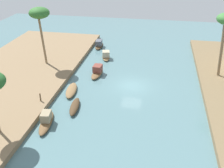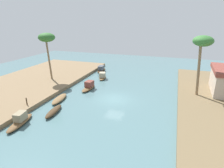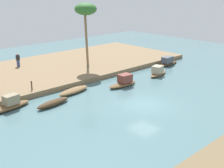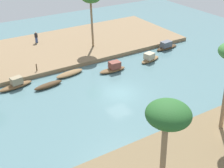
{
  "view_description": "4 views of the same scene",
  "coord_description": "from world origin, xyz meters",
  "views": [
    {
      "loc": [
        29.15,
        2.92,
        15.64
      ],
      "look_at": [
        1.61,
        -2.26,
        0.87
      ],
      "focal_mm": 42.43,
      "sensor_mm": 36.0,
      "label": 1
    },
    {
      "loc": [
        22.77,
        7.44,
        10.49
      ],
      "look_at": [
        -2.67,
        -1.26,
        1.2
      ],
      "focal_mm": 29.97,
      "sensor_mm": 36.0,
      "label": 2
    },
    {
      "loc": [
        19.69,
        16.7,
        10.34
      ],
      "look_at": [
        0.49,
        -3.86,
        1.15
      ],
      "focal_mm": 48.02,
      "sensor_mm": 36.0,
      "label": 3
    },
    {
      "loc": [
        16.01,
        24.35,
        17.14
      ],
      "look_at": [
        0.25,
        -1.16,
        0.67
      ],
      "focal_mm": 48.0,
      "sensor_mm": 36.0,
      "label": 4
    }
  ],
  "objects": [
    {
      "name": "sampan_midstream",
      "position": [
        -8.28,
        -5.07,
        0.46
      ],
      "size": [
        3.6,
        1.9,
        1.24
      ],
      "rotation": [
        0.0,
        0.0,
        0.23
      ],
      "color": "brown",
      "rests_on": "river_water"
    },
    {
      "name": "river_water",
      "position": [
        0.0,
        0.0,
        0.0
      ],
      "size": [
        67.78,
        67.78,
        0.0
      ],
      "primitive_type": "plane",
      "color": "slate",
      "rests_on": "ground"
    },
    {
      "name": "mooring_post",
      "position": [
        6.32,
        -9.29,
        1.0
      ],
      "size": [
        0.14,
        0.14,
        0.91
      ],
      "primitive_type": "cylinder",
      "color": "#4C3823",
      "rests_on": "riverbank_left"
    },
    {
      "name": "palm_tree_right_short",
      "position": [
        6.42,
        14.61,
        7.62
      ],
      "size": [
        2.55,
        2.55,
        8.12
      ],
      "color": "#7F6647",
      "rests_on": "riverbank_right"
    },
    {
      "name": "sampan_foreground",
      "position": [
        9.54,
        -7.3,
        0.44
      ],
      "size": [
        4.11,
        1.65,
        1.3
      ],
      "rotation": [
        0.0,
        0.0,
        0.15
      ],
      "color": "brown",
      "rests_on": "river_water"
    },
    {
      "name": "riverbank_left",
      "position": [
        0.0,
        -15.62,
        0.27
      ],
      "size": [
        36.54,
        14.52,
        0.54
      ],
      "primitive_type": "cube",
      "color": "#846B4C",
      "rests_on": "ground"
    },
    {
      "name": "person_on_near_bank",
      "position": [
        3.02,
        -18.78,
        1.29
      ],
      "size": [
        0.5,
        0.45,
        1.71
      ],
      "rotation": [
        0.0,
        0.0,
        6.07
      ],
      "color": "#33477A",
      "rests_on": "riverbank_left"
    },
    {
      "name": "sampan_with_red_awning",
      "position": [
        -2.32,
        -5.02,
        0.48
      ],
      "size": [
        3.68,
        1.35,
        1.31
      ],
      "rotation": [
        0.0,
        0.0,
        -0.05
      ],
      "color": "brown",
      "rests_on": "river_water"
    },
    {
      "name": "sampan_open_hull",
      "position": [
        6.33,
        -5.46,
        0.26
      ],
      "size": [
        3.64,
        1.34,
        0.53
      ],
      "rotation": [
        0.0,
        0.0,
        0.13
      ],
      "color": "#47331E",
      "rests_on": "river_water"
    },
    {
      "name": "sampan_upstream_small",
      "position": [
        -13.22,
        -7.31,
        0.45
      ],
      "size": [
        4.12,
        1.52,
        1.21
      ],
      "rotation": [
        0.0,
        0.0,
        0.08
      ],
      "color": "#47331E",
      "rests_on": "river_water"
    },
    {
      "name": "sampan_near_left_bank",
      "position": [
        2.92,
        -6.96,
        0.24
      ],
      "size": [
        3.94,
        1.72,
        0.49
      ],
      "rotation": [
        0.0,
        0.0,
        0.15
      ],
      "color": "brown",
      "rests_on": "river_water"
    }
  ]
}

